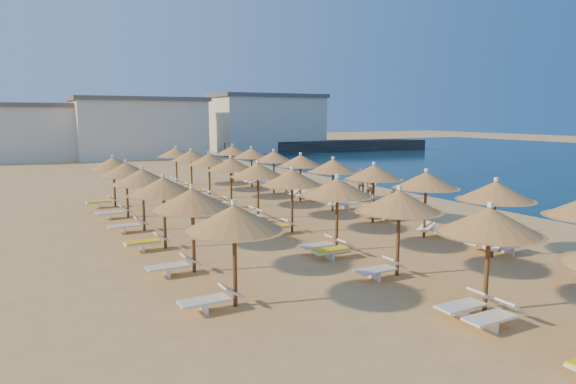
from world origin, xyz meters
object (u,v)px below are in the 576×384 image
parasol_row_west (274,174)px  beachgoer_c (361,183)px  parasol_row_east (352,170)px  beachgoer_b (370,185)px  beachgoer_a (394,201)px  jetty (326,146)px

parasol_row_west → beachgoer_c: 9.97m
parasol_row_east → beachgoer_c: bearing=49.0°
parasol_row_east → beachgoer_b: 5.54m
beachgoer_b → parasol_row_west: bearing=-92.1°
beachgoer_b → beachgoer_a: 5.34m
jetty → beachgoer_a: (-23.36, -42.60, 0.08)m
parasol_row_east → beachgoer_a: bearing=-36.5°
beachgoer_c → beachgoer_b: 1.19m
jetty → beachgoer_b: bearing=-106.4°
parasol_row_west → beachgoer_a: size_ratio=20.79×
beachgoer_a → parasol_row_east: bearing=-137.8°
beachgoer_b → beachgoer_a: (-2.24, -4.85, -0.09)m
parasol_row_west → beachgoer_b: bearing=23.0°
beachgoer_c → beachgoer_a: bearing=-78.6°
jetty → beachgoer_c: size_ratio=16.15×
beachgoer_c → parasol_row_east: bearing=-97.6°
parasol_row_east → beachgoer_c: size_ratio=18.59×
parasol_row_west → beachgoer_a: 6.53m
parasol_row_west → beachgoer_c: (8.63, 4.76, -1.50)m
jetty → beachgoer_a: 48.58m
parasol_row_west → beachgoer_b: parasol_row_west is taller
parasol_row_east → parasol_row_west: same height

